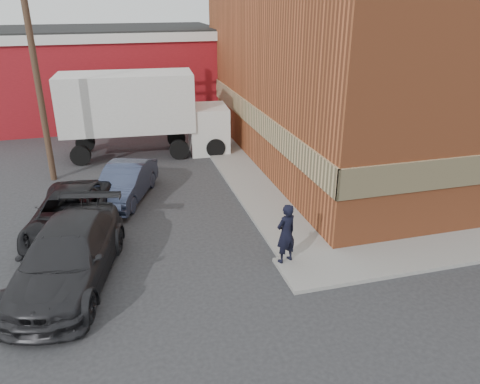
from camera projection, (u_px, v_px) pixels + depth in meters
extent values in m
plane|color=#28282B|center=(288.00, 259.00, 14.32)|extent=(90.00, 90.00, 0.00)
cube|color=#A8502B|center=(390.00, 61.00, 22.62)|extent=(14.00, 18.00, 9.00)
cube|color=tan|center=(250.00, 115.00, 21.76)|extent=(0.08, 18.16, 1.00)
cube|color=gray|center=(233.00, 162.00, 22.42)|extent=(1.80, 18.00, 0.12)
cube|color=maroon|center=(88.00, 79.00, 29.61)|extent=(16.00, 8.00, 5.00)
cube|color=silver|center=(82.00, 33.00, 28.54)|extent=(16.30, 8.30, 0.50)
cube|color=black|center=(82.00, 28.00, 28.42)|extent=(16.00, 8.00, 0.10)
cylinder|color=#493324|center=(37.00, 75.00, 18.71)|extent=(0.26, 0.26, 9.00)
imported|color=black|center=(286.00, 233.00, 13.64)|extent=(0.79, 0.65, 1.85)
imported|color=#313952|center=(125.00, 183.00, 18.21)|extent=(2.94, 4.49, 1.40)
imported|color=black|center=(71.00, 214.00, 15.61)|extent=(3.13, 5.41, 1.42)
imported|color=#272729|center=(68.00, 256.00, 12.89)|extent=(3.56, 6.03, 1.64)
cube|color=silver|center=(127.00, 102.00, 22.49)|extent=(6.48, 2.99, 2.73)
cube|color=#1D6F3D|center=(127.00, 117.00, 21.51)|extent=(6.08, 0.48, 0.84)
cube|color=silver|center=(212.00, 129.00, 23.82)|extent=(2.06, 2.45, 2.31)
cylinder|color=black|center=(81.00, 155.00, 21.99)|extent=(0.97, 0.39, 0.95)
cylinder|color=black|center=(85.00, 143.00, 23.89)|extent=(0.97, 0.39, 0.95)
cylinder|color=black|center=(179.00, 150.00, 22.82)|extent=(0.97, 0.39, 0.95)
cylinder|color=black|center=(176.00, 138.00, 24.72)|extent=(0.97, 0.39, 0.95)
cylinder|color=black|center=(215.00, 147.00, 23.13)|extent=(0.97, 0.39, 0.95)
cylinder|color=black|center=(210.00, 136.00, 25.03)|extent=(0.97, 0.39, 0.95)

